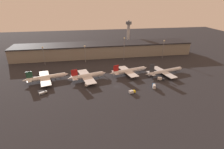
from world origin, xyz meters
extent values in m
plane|color=#26262B|center=(0.00, 0.00, 0.00)|extent=(600.00, 600.00, 0.00)
cube|color=gray|center=(0.00, 91.49, 7.72)|extent=(230.60, 29.54, 15.44)
cube|color=black|center=(0.00, 91.49, 16.04)|extent=(230.60, 31.54, 1.20)
cylinder|color=white|center=(-62.32, 22.26, 3.66)|extent=(33.60, 11.88, 3.85)
cylinder|color=#ADB2B7|center=(-62.32, 22.26, 2.98)|extent=(31.83, 10.91, 3.27)
cone|color=white|center=(-44.87, 26.61, 3.66)|extent=(5.37, 4.67, 3.66)
cone|color=white|center=(-79.96, 17.86, 3.95)|extent=(6.40, 4.57, 3.27)
cube|color=#1E4738|center=(-76.04, 18.84, 8.59)|extent=(5.33, 1.69, 6.01)
cube|color=white|center=(-76.70, 18.67, 4.24)|extent=(6.84, 13.37, 0.24)
cube|color=white|center=(-63.95, 21.85, 3.18)|extent=(16.83, 36.61, 0.36)
cylinder|color=gray|center=(-65.39, 31.77, 1.87)|extent=(4.62, 3.08, 2.12)
cylinder|color=gray|center=(-60.56, 12.41, 1.87)|extent=(4.62, 3.08, 2.12)
cylinder|color=black|center=(-50.89, 25.11, 0.87)|extent=(0.50, 0.50, 1.73)
cylinder|color=black|center=(-64.33, 23.34, 0.87)|extent=(0.50, 0.50, 1.73)
cylinder|color=black|center=(-63.58, 20.35, 0.87)|extent=(0.50, 0.50, 1.73)
cylinder|color=silver|center=(-24.46, 18.80, 3.98)|extent=(29.64, 11.20, 4.19)
cylinder|color=silver|center=(-24.46, 18.80, 3.25)|extent=(28.06, 10.23, 3.56)
cone|color=silver|center=(-8.93, 22.67, 3.98)|extent=(5.84, 5.08, 3.98)
cone|color=silver|center=(-40.20, 14.88, 4.29)|extent=(6.96, 4.97, 3.56)
cube|color=red|center=(-36.49, 15.80, 9.08)|extent=(5.79, 1.81, 6.01)
cube|color=silver|center=(-37.06, 15.66, 4.61)|extent=(7.14, 13.37, 0.24)
cube|color=silver|center=(-25.89, 18.44, 3.46)|extent=(17.49, 36.55, 0.36)
cylinder|color=gray|center=(-27.43, 28.27, 2.05)|extent=(5.03, 3.35, 2.30)
cylinder|color=gray|center=(-22.64, 9.05, 2.05)|extent=(5.03, 3.35, 2.30)
cylinder|color=black|center=(-14.44, 21.30, 0.94)|extent=(0.50, 0.50, 1.88)
cylinder|color=black|center=(-26.30, 20.07, 0.94)|extent=(0.50, 0.50, 1.88)
cylinder|color=black|center=(-25.49, 16.82, 0.94)|extent=(0.50, 0.50, 1.88)
cylinder|color=silver|center=(17.49, 25.11, 3.71)|extent=(35.28, 12.35, 3.91)
cylinder|color=silver|center=(17.49, 25.11, 3.03)|extent=(33.42, 11.35, 3.32)
cone|color=silver|center=(35.80, 29.67, 3.71)|extent=(5.45, 4.74, 3.71)
cone|color=silver|center=(-1.00, 20.50, 4.00)|extent=(6.49, 4.64, 3.32)
cube|color=red|center=(3.07, 21.52, 8.68)|extent=(5.40, 1.71, 6.04)
cube|color=silver|center=(2.39, 21.35, 4.30)|extent=(6.46, 11.65, 0.24)
cube|color=silver|center=(15.78, 24.68, 3.22)|extent=(15.75, 31.82, 0.36)
cylinder|color=gray|center=(14.73, 33.27, 1.90)|extent=(4.69, 3.12, 2.15)
cylinder|color=gray|center=(18.88, 16.61, 1.90)|extent=(4.69, 3.12, 2.15)
cylinder|color=black|center=(29.51, 28.10, 0.88)|extent=(0.50, 0.50, 1.76)
cylinder|color=black|center=(15.40, 26.20, 0.88)|extent=(0.50, 0.50, 1.76)
cylinder|color=black|center=(16.15, 23.17, 0.88)|extent=(0.50, 0.50, 1.76)
cylinder|color=silver|center=(52.96, 18.41, 3.41)|extent=(38.61, 12.89, 3.59)
cylinder|color=#333842|center=(52.96, 18.41, 2.79)|extent=(36.59, 11.90, 3.05)
cone|color=silver|center=(72.88, 23.37, 3.41)|extent=(5.01, 4.36, 3.41)
cone|color=silver|center=(32.87, 13.41, 3.68)|extent=(5.97, 4.27, 3.05)
cube|color=#333842|center=(37.11, 14.46, 9.36)|extent=(4.98, 1.60, 8.30)
cube|color=silver|center=(36.36, 14.27, 3.95)|extent=(6.32, 12.22, 0.24)
cube|color=silver|center=(51.08, 17.94, 2.96)|extent=(15.53, 33.44, 0.36)
cylinder|color=gray|center=(50.01, 27.05, 1.73)|extent=(4.31, 2.87, 1.98)
cylinder|color=gray|center=(54.41, 9.39, 1.73)|extent=(4.31, 2.87, 1.98)
cylinder|color=black|center=(66.17, 21.70, 0.81)|extent=(0.50, 0.50, 1.62)
cylinder|color=black|center=(50.73, 19.34, 0.81)|extent=(0.50, 0.50, 1.62)
cylinder|color=black|center=(51.42, 16.55, 0.81)|extent=(0.50, 0.50, 1.62)
cube|color=#282D38|center=(44.88, 4.42, 1.58)|extent=(2.62, 3.00, 1.71)
cube|color=silver|center=(41.84, 5.64, 1.86)|extent=(4.42, 3.72, 2.28)
cylinder|color=black|center=(45.06, 5.36, 0.45)|extent=(1.07, 0.92, 0.90)
cylinder|color=black|center=(44.36, 3.62, 0.45)|extent=(1.07, 0.92, 0.90)
cylinder|color=black|center=(41.46, 6.81, 0.45)|extent=(1.07, 0.92, 0.90)
cylinder|color=black|center=(40.76, 5.06, 0.45)|extent=(1.07, 0.92, 0.90)
cube|color=#282D38|center=(-24.67, 7.52, 1.66)|extent=(2.62, 2.46, 1.88)
cube|color=silver|center=(-26.08, 4.79, 1.97)|extent=(3.45, 4.08, 2.51)
cylinder|color=black|center=(-25.44, 7.72, 0.45)|extent=(0.87, 1.04, 0.90)
cylinder|color=black|center=(-24.06, 7.02, 0.45)|extent=(0.87, 1.04, 0.90)
cylinder|color=black|center=(-27.10, 4.49, 0.45)|extent=(0.87, 1.04, 0.90)
cylinder|color=black|center=(-25.72, 3.78, 0.45)|extent=(0.87, 1.04, 0.90)
cube|color=#9EA3A8|center=(-61.37, -2.58, 1.27)|extent=(6.42, 5.03, 1.11)
cube|color=black|center=(-60.04, -1.78, 2.23)|extent=(1.38, 1.67, 0.80)
cylinder|color=black|center=(-60.09, -0.86, 0.45)|extent=(1.05, 0.93, 0.90)
cylinder|color=black|center=(-59.25, -2.26, 0.45)|extent=(1.05, 0.93, 0.90)
cylinder|color=black|center=(-63.48, -2.89, 0.45)|extent=(1.05, 0.93, 0.90)
cylinder|color=black|center=(-62.65, -4.29, 0.45)|extent=(1.05, 0.93, 0.90)
cube|color=gold|center=(11.62, -13.34, 1.51)|extent=(2.19, 2.76, 1.57)
cube|color=silver|center=(8.84, -14.11, 1.77)|extent=(3.84, 3.22, 2.09)
cylinder|color=black|center=(11.22, -12.51, 0.45)|extent=(1.03, 0.82, 0.90)
cylinder|color=black|center=(11.71, -14.25, 0.45)|extent=(1.03, 0.82, 0.90)
cylinder|color=black|center=(7.93, -13.43, 0.45)|extent=(1.03, 0.82, 0.90)
cylinder|color=black|center=(8.42, -15.17, 0.45)|extent=(1.03, 0.82, 0.90)
cube|color=#195199|center=(31.31, -5.86, 1.89)|extent=(2.49, 2.49, 2.34)
cube|color=silver|center=(30.27, -9.32, 2.28)|extent=(3.10, 4.54, 3.13)
cylinder|color=black|center=(30.53, -5.84, 0.45)|extent=(0.74, 1.01, 0.90)
cylinder|color=black|center=(31.97, -6.27, 0.45)|extent=(0.74, 1.01, 0.90)
cylinder|color=black|center=(29.31, -9.93, 0.45)|extent=(0.74, 1.01, 0.90)
cylinder|color=black|center=(30.75, -10.36, 0.45)|extent=(0.74, 1.01, 0.90)
cylinder|color=slate|center=(-72.25, 68.57, 9.78)|extent=(0.70, 0.70, 19.56)
sphere|color=beige|center=(-72.25, 68.57, 20.16)|extent=(1.80, 1.80, 1.80)
cylinder|color=slate|center=(-25.32, 68.57, 9.52)|extent=(0.70, 0.70, 19.03)
sphere|color=beige|center=(-25.32, 68.57, 19.63)|extent=(1.80, 1.80, 1.80)
cylinder|color=slate|center=(21.92, 68.57, 13.40)|extent=(0.70, 0.70, 26.80)
sphere|color=beige|center=(21.92, 68.57, 27.40)|extent=(1.80, 1.80, 1.80)
cylinder|color=slate|center=(72.80, 68.57, 10.84)|extent=(0.70, 0.70, 21.69)
sphere|color=beige|center=(72.80, 68.57, 22.29)|extent=(1.80, 1.80, 1.80)
cylinder|color=#99999E|center=(44.58, 137.37, 16.90)|extent=(4.40, 4.40, 33.81)
cylinder|color=#4C515B|center=(44.58, 137.37, 35.81)|extent=(9.00, 9.00, 4.00)
sphere|color=silver|center=(44.58, 137.37, 39.01)|extent=(3.20, 3.20, 3.20)
camera|label=1|loc=(-26.72, -133.15, 71.22)|focal=28.00mm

